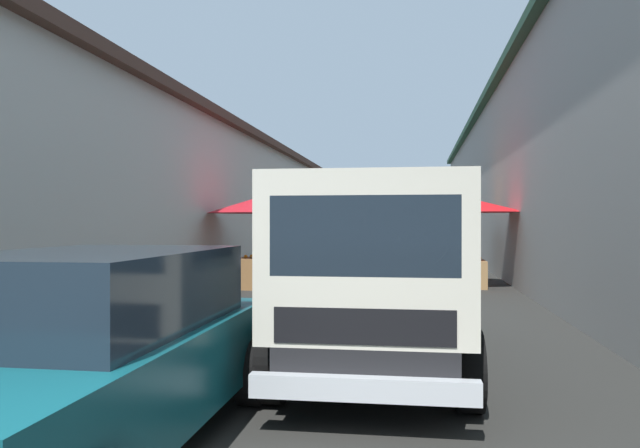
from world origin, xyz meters
TOP-DOWN VIEW (x-y plane):
  - ground at (13.50, 0.00)m, footprint 90.00×90.00m
  - building_left_whitewash at (15.75, 7.36)m, footprint 49.80×7.50m
  - building_right_concrete at (15.75, -7.36)m, footprint 49.80×7.50m
  - fruit_stall_far_left at (12.55, 2.66)m, footprint 2.52×2.52m
  - fruit_stall_near_right at (13.65, -2.91)m, footprint 2.43×2.43m
  - fruit_stall_far_right at (16.66, -2.19)m, footprint 2.30×2.30m
  - hatchback_car at (2.01, 0.97)m, footprint 3.93×1.95m
  - delivery_truck at (4.10, -0.92)m, footprint 4.96×2.06m
  - vendor_by_crates at (15.19, -0.67)m, footprint 0.25×0.66m
  - plastic_stool at (6.47, -1.86)m, footprint 0.30×0.30m

SIDE VIEW (x-z plane):
  - ground at x=13.50m, z-range 0.00..0.00m
  - plastic_stool at x=6.47m, z-range 0.11..0.54m
  - hatchback_car at x=2.01m, z-range 0.01..1.46m
  - vendor_by_crates at x=15.19m, z-range 0.14..1.82m
  - delivery_truck at x=4.10m, z-range 0.00..2.08m
  - fruit_stall_near_right at x=13.65m, z-range 0.59..2.92m
  - fruit_stall_far_right at x=16.66m, z-range 0.61..2.93m
  - fruit_stall_far_left at x=12.55m, z-range 0.65..3.03m
  - building_left_whitewash at x=15.75m, z-range 0.01..4.67m
  - building_right_concrete at x=15.75m, z-range 0.01..6.14m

